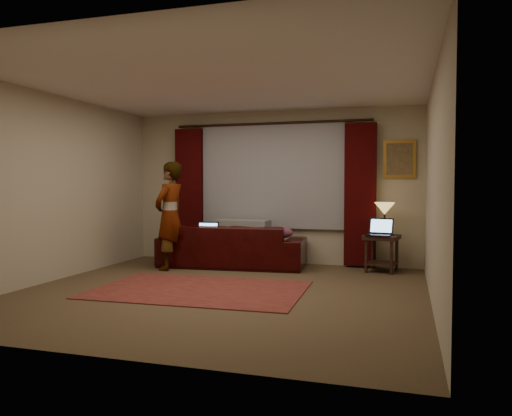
# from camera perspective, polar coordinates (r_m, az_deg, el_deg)

# --- Properties ---
(floor) EXTENTS (5.00, 5.00, 0.01)m
(floor) POSITION_cam_1_polar(r_m,az_deg,el_deg) (6.35, -4.06, -9.57)
(floor) COLOR brown
(floor) RESTS_ON ground
(ceiling) EXTENTS (5.00, 5.00, 0.02)m
(ceiling) POSITION_cam_1_polar(r_m,az_deg,el_deg) (6.34, -4.14, 14.13)
(ceiling) COLOR silver
(ceiling) RESTS_ON ground
(wall_back) EXTENTS (5.00, 0.02, 2.60)m
(wall_back) POSITION_cam_1_polar(r_m,az_deg,el_deg) (8.59, 1.88, 2.39)
(wall_back) COLOR #BDB295
(wall_back) RESTS_ON ground
(wall_front) EXTENTS (5.00, 0.02, 2.60)m
(wall_front) POSITION_cam_1_polar(r_m,az_deg,el_deg) (3.98, -17.10, 1.98)
(wall_front) COLOR #BDB295
(wall_front) RESTS_ON ground
(wall_left) EXTENTS (0.02, 5.00, 2.60)m
(wall_left) POSITION_cam_1_polar(r_m,az_deg,el_deg) (7.48, -22.31, 2.16)
(wall_left) COLOR #BDB295
(wall_left) RESTS_ON ground
(wall_right) EXTENTS (0.02, 5.00, 2.60)m
(wall_right) POSITION_cam_1_polar(r_m,az_deg,el_deg) (5.81, 19.63, 2.12)
(wall_right) COLOR #BDB295
(wall_right) RESTS_ON ground
(sheer_curtain) EXTENTS (2.50, 0.05, 1.80)m
(sheer_curtain) POSITION_cam_1_polar(r_m,az_deg,el_deg) (8.53, 1.77, 3.73)
(sheer_curtain) COLOR #96979D
(sheer_curtain) RESTS_ON wall_back
(drape_left) EXTENTS (0.50, 0.14, 2.30)m
(drape_left) POSITION_cam_1_polar(r_m,az_deg,el_deg) (9.00, -7.58, 1.62)
(drape_left) COLOR #340505
(drape_left) RESTS_ON floor
(drape_right) EXTENTS (0.50, 0.14, 2.30)m
(drape_right) POSITION_cam_1_polar(r_m,az_deg,el_deg) (8.22, 11.83, 1.49)
(drape_right) COLOR #340505
(drape_right) RESTS_ON floor
(curtain_rod) EXTENTS (0.04, 0.04, 3.40)m
(curtain_rod) POSITION_cam_1_polar(r_m,az_deg,el_deg) (8.55, 1.70, 9.65)
(curtain_rod) COLOR black
(curtain_rod) RESTS_ON wall_back
(picture_frame) EXTENTS (0.50, 0.04, 0.60)m
(picture_frame) POSITION_cam_1_polar(r_m,az_deg,el_deg) (8.28, 16.07, 5.40)
(picture_frame) COLOR #C08931
(picture_frame) RESTS_ON wall_back
(sofa) EXTENTS (2.44, 1.22, 0.95)m
(sofa) POSITION_cam_1_polar(r_m,az_deg,el_deg) (8.19, -2.71, -3.40)
(sofa) COLOR black
(sofa) RESTS_ON floor
(throw_blanket) EXTENTS (0.91, 0.40, 0.11)m
(throw_blanket) POSITION_cam_1_polar(r_m,az_deg,el_deg) (8.34, -1.53, 0.04)
(throw_blanket) COLOR gray
(throw_blanket) RESTS_ON sofa
(clothing_pile) EXTENTS (0.50, 0.40, 0.20)m
(clothing_pile) POSITION_cam_1_polar(r_m,az_deg,el_deg) (7.91, 2.57, -2.88)
(clothing_pile) COLOR #763C51
(clothing_pile) RESTS_ON sofa
(laptop_sofa) EXTENTS (0.40, 0.42, 0.25)m
(laptop_sofa) POSITION_cam_1_polar(r_m,az_deg,el_deg) (8.10, -5.69, -2.58)
(laptop_sofa) COLOR black
(laptop_sofa) RESTS_ON sofa
(area_rug) EXTENTS (2.69, 1.85, 0.01)m
(area_rug) POSITION_cam_1_polar(r_m,az_deg,el_deg) (6.47, -6.49, -9.25)
(area_rug) COLOR maroon
(area_rug) RESTS_ON floor
(end_table) EXTENTS (0.58, 0.58, 0.57)m
(end_table) POSITION_cam_1_polar(r_m,az_deg,el_deg) (7.94, 14.17, -5.06)
(end_table) COLOR black
(end_table) RESTS_ON floor
(tiffany_lamp) EXTENTS (0.42, 0.42, 0.50)m
(tiffany_lamp) POSITION_cam_1_polar(r_m,az_deg,el_deg) (7.95, 14.47, -1.17)
(tiffany_lamp) COLOR olive
(tiffany_lamp) RESTS_ON end_table
(laptop_table) EXTENTS (0.44, 0.46, 0.27)m
(laptop_table) POSITION_cam_1_polar(r_m,az_deg,el_deg) (7.76, 13.88, -2.13)
(laptop_table) COLOR black
(laptop_table) RESTS_ON end_table
(person) EXTENTS (0.57, 0.57, 1.70)m
(person) POSITION_cam_1_polar(r_m,az_deg,el_deg) (7.98, -9.82, -0.89)
(person) COLOR gray
(person) RESTS_ON floor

